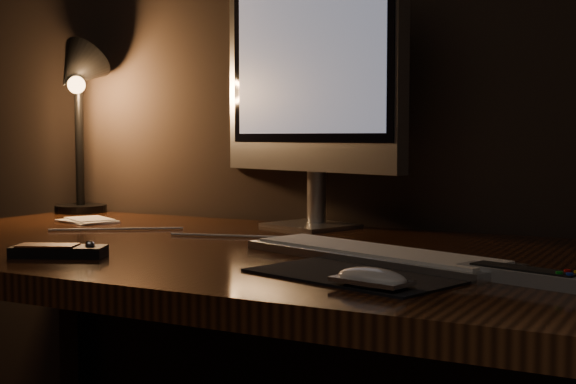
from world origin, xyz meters
The scene contains 10 objects.
desk centered at (0.00, 1.93, 0.62)m, with size 1.60×0.75×0.75m.
monitor centered at (-0.10, 2.16, 1.06)m, with size 0.47×0.21×0.52m.
keyboard centered at (0.18, 1.83, 0.76)m, with size 0.45×0.13×0.02m, color silver.
mousepad centered at (0.22, 1.71, 0.75)m, with size 0.28×0.22×0.00m, color black.
mouse centered at (0.27, 1.61, 0.76)m, with size 0.10×0.05×0.02m, color white.
media_remote centered at (-0.26, 1.62, 0.76)m, with size 0.15×0.11×0.03m.
tv_remote centered at (0.42, 1.73, 0.76)m, with size 0.18×0.09×0.02m.
papers centered at (-0.58, 2.03, 0.75)m, with size 0.14×0.09×0.01m, color white.
desk_lamp centered at (-0.71, 2.15, 1.03)m, with size 0.19×0.21×0.42m.
cable centered at (-0.28, 1.93, 0.75)m, with size 0.00×0.00×0.51m, color white.
Camera 1 is at (0.63, 0.71, 0.94)m, focal length 50.00 mm.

